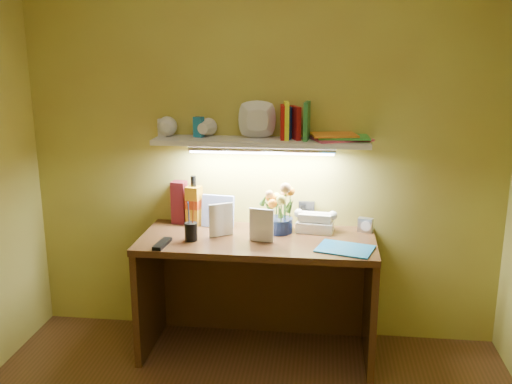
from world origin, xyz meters
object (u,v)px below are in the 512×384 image
(telephone, at_px, (315,220))
(desk_clock, at_px, (365,225))
(flower_bouquet, at_px, (279,208))
(whisky_bottle, at_px, (194,200))
(desk, at_px, (257,296))

(telephone, relative_size, desk_clock, 2.51)
(flower_bouquet, xyz_separation_m, whisky_bottle, (-0.55, 0.09, 0.01))
(desk_clock, distance_m, whisky_bottle, 1.08)
(flower_bouquet, distance_m, whisky_bottle, 0.55)
(whisky_bottle, bearing_deg, desk, -26.61)
(desk, distance_m, whisky_bottle, 0.72)
(desk_clock, bearing_deg, whisky_bottle, -162.41)
(telephone, bearing_deg, whisky_bottle, -176.73)
(flower_bouquet, height_order, desk_clock, flower_bouquet)
(desk, xyz_separation_m, telephone, (0.34, 0.18, 0.44))
(desk_clock, bearing_deg, flower_bouquet, -154.39)
(desk, height_order, whisky_bottle, whisky_bottle)
(desk, relative_size, desk_clock, 15.83)
(flower_bouquet, relative_size, telephone, 1.38)
(desk, relative_size, telephone, 6.32)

